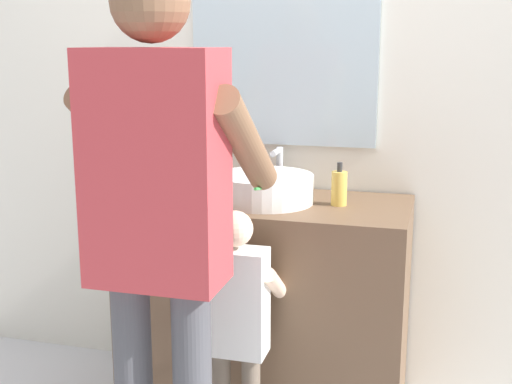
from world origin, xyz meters
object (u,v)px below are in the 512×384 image
toothbrush_cup (191,181)px  adult_parent (159,204)px  child_toddler (236,316)px  soap_bottle (339,188)px

toothbrush_cup → adult_parent: (0.18, -0.74, 0.09)m
child_toddler → adult_parent: bearing=-115.0°
toothbrush_cup → child_toddler: toothbrush_cup is taller
soap_bottle → adult_parent: bearing=-120.7°
adult_parent → soap_bottle: bearing=59.3°
toothbrush_cup → soap_bottle: toothbrush_cup is taller
soap_bottle → toothbrush_cup: bearing=178.0°
soap_bottle → child_toddler: bearing=-124.5°
soap_bottle → adult_parent: 0.83m
toothbrush_cup → adult_parent: 0.76m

